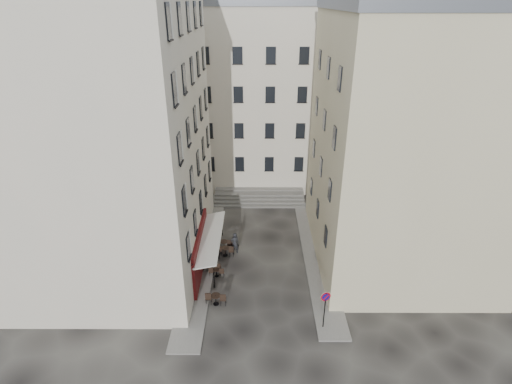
{
  "coord_description": "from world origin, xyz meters",
  "views": [
    {
      "loc": [
        -0.21,
        -23.64,
        18.57
      ],
      "look_at": [
        -0.3,
        4.0,
        5.18
      ],
      "focal_mm": 28.0,
      "sensor_mm": 36.0,
      "label": 1
    }
  ],
  "objects_px": {
    "bistro_table_a": "(216,298)",
    "pedestrian": "(235,243)",
    "no_parking_sign": "(325,303)",
    "bistro_table_b": "(217,272)"
  },
  "relations": [
    {
      "from": "bistro_table_b",
      "to": "pedestrian",
      "type": "height_order",
      "value": "pedestrian"
    },
    {
      "from": "bistro_table_a",
      "to": "bistro_table_b",
      "type": "distance_m",
      "value": 3.02
    },
    {
      "from": "no_parking_sign",
      "to": "bistro_table_a",
      "type": "relative_size",
      "value": 2.02
    },
    {
      "from": "no_parking_sign",
      "to": "pedestrian",
      "type": "xyz_separation_m",
      "value": [
        -5.92,
        8.17,
        -1.05
      ]
    },
    {
      "from": "bistro_table_a",
      "to": "pedestrian",
      "type": "distance_m",
      "value": 6.12
    },
    {
      "from": "no_parking_sign",
      "to": "bistro_table_a",
      "type": "distance_m",
      "value": 7.37
    },
    {
      "from": "pedestrian",
      "to": "bistro_table_b",
      "type": "bearing_deg",
      "value": 43.49
    },
    {
      "from": "bistro_table_a",
      "to": "pedestrian",
      "type": "xyz_separation_m",
      "value": [
        0.97,
        6.03,
        0.45
      ]
    },
    {
      "from": "pedestrian",
      "to": "no_parking_sign",
      "type": "bearing_deg",
      "value": 101.22
    },
    {
      "from": "bistro_table_a",
      "to": "pedestrian",
      "type": "height_order",
      "value": "pedestrian"
    }
  ]
}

